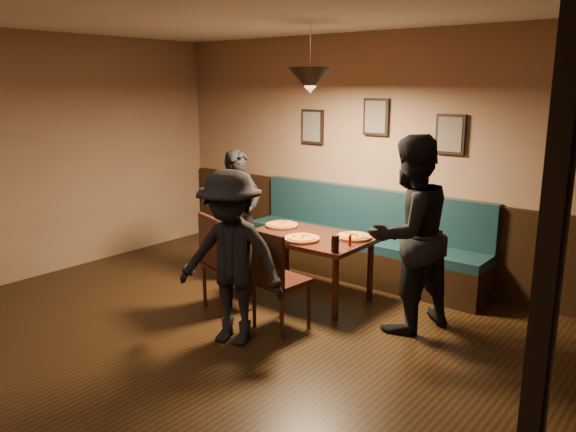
# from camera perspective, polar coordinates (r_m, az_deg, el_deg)

# --- Properties ---
(floor) EXTENTS (7.00, 7.00, 0.00)m
(floor) POSITION_cam_1_polar(r_m,az_deg,el_deg) (4.61, -15.09, -16.11)
(floor) COLOR black
(floor) RESTS_ON ground
(wall_back) EXTENTS (6.00, 0.00, 6.00)m
(wall_back) POSITION_cam_1_polar(r_m,az_deg,el_deg) (6.75, 8.81, 5.97)
(wall_back) COLOR #8C704F
(wall_back) RESTS_ON ground
(wainscot) EXTENTS (5.88, 0.06, 1.00)m
(wainscot) POSITION_cam_1_polar(r_m,az_deg,el_deg) (6.89, 8.43, -1.51)
(wainscot) COLOR black
(wainscot) RESTS_ON ground
(booth_bench) EXTENTS (3.00, 0.60, 1.00)m
(booth_bench) POSITION_cam_1_polar(r_m,az_deg,el_deg) (6.66, 7.26, -1.97)
(booth_bench) COLOR #0F232D
(booth_bench) RESTS_ON ground
(picture_left) EXTENTS (0.32, 0.04, 0.42)m
(picture_left) POSITION_cam_1_polar(r_m,az_deg,el_deg) (7.18, 2.46, 8.93)
(picture_left) COLOR black
(picture_left) RESTS_ON wall_back
(picture_center) EXTENTS (0.32, 0.04, 0.42)m
(picture_center) POSITION_cam_1_polar(r_m,az_deg,el_deg) (6.68, 8.82, 9.77)
(picture_center) COLOR black
(picture_center) RESTS_ON wall_back
(picture_right) EXTENTS (0.32, 0.04, 0.42)m
(picture_right) POSITION_cam_1_polar(r_m,az_deg,el_deg) (6.29, 15.95, 7.87)
(picture_right) COLOR black
(picture_right) RESTS_ON wall_back
(pendant_lamp) EXTENTS (0.44, 0.44, 0.25)m
(pendant_lamp) POSITION_cam_1_polar(r_m,az_deg,el_deg) (5.73, 2.24, 13.41)
(pendant_lamp) COLOR black
(pendant_lamp) RESTS_ON ceiling
(dining_table) EXTENTS (1.27, 0.82, 0.68)m
(dining_table) POSITION_cam_1_polar(r_m,az_deg,el_deg) (6.03, 2.08, -5.08)
(dining_table) COLOR black
(dining_table) RESTS_ON floor
(chair_near_left) EXTENTS (0.54, 0.54, 0.98)m
(chair_near_left) POSITION_cam_1_polar(r_m,az_deg,el_deg) (5.73, -5.97, -4.54)
(chair_near_left) COLOR #33160E
(chair_near_left) RESTS_ON floor
(chair_near_right) EXTENTS (0.45, 0.45, 0.95)m
(chair_near_right) POSITION_cam_1_polar(r_m,az_deg,el_deg) (5.25, -0.66, -6.28)
(chair_near_right) COLOR black
(chair_near_right) RESTS_ON floor
(diner_left) EXTENTS (0.51, 0.63, 1.50)m
(diner_left) POSITION_cam_1_polar(r_m,az_deg,el_deg) (6.49, -4.86, -0.01)
(diner_left) COLOR black
(diner_left) RESTS_ON floor
(diner_right) EXTENTS (0.94, 1.05, 1.79)m
(diner_right) POSITION_cam_1_polar(r_m,az_deg,el_deg) (5.24, 12.01, -1.80)
(diner_right) COLOR black
(diner_right) RESTS_ON floor
(diner_front) EXTENTS (1.10, 0.80, 1.53)m
(diner_front) POSITION_cam_1_polar(r_m,az_deg,el_deg) (4.90, -5.73, -4.23)
(diner_front) COLOR black
(diner_front) RESTS_ON floor
(pizza_a) EXTENTS (0.43, 0.43, 0.04)m
(pizza_a) POSITION_cam_1_polar(r_m,az_deg,el_deg) (6.28, -0.62, -0.90)
(pizza_a) COLOR #CB6726
(pizza_a) RESTS_ON dining_table
(pizza_b) EXTENTS (0.41, 0.41, 0.04)m
(pizza_b) POSITION_cam_1_polar(r_m,az_deg,el_deg) (5.73, 1.40, -2.27)
(pizza_b) COLOR orange
(pizza_b) RESTS_ON dining_table
(pizza_c) EXTENTS (0.44, 0.44, 0.04)m
(pizza_c) POSITION_cam_1_polar(r_m,az_deg,el_deg) (5.84, 6.60, -2.06)
(pizza_c) COLOR gold
(pizza_c) RESTS_ON dining_table
(soda_glass) EXTENTS (0.08, 0.08, 0.16)m
(soda_glass) POSITION_cam_1_polar(r_m,az_deg,el_deg) (5.35, 4.74, -2.76)
(soda_glass) COLOR black
(soda_glass) RESTS_ON dining_table
(tabasco_bottle) EXTENTS (0.04, 0.04, 0.13)m
(tabasco_bottle) POSITION_cam_1_polar(r_m,az_deg,el_deg) (5.55, 6.22, -2.37)
(tabasco_bottle) COLOR #9C1405
(tabasco_bottle) RESTS_ON dining_table
(napkin_a) EXTENTS (0.19, 0.19, 0.01)m
(napkin_a) POSITION_cam_1_polar(r_m,az_deg,el_deg) (6.44, -0.65, -0.70)
(napkin_a) COLOR #1B671F
(napkin_a) RESTS_ON dining_table
(napkin_b) EXTENTS (0.14, 0.14, 0.01)m
(napkin_b) POSITION_cam_1_polar(r_m,az_deg,el_deg) (6.07, -3.55, -1.59)
(napkin_b) COLOR #1F742F
(napkin_b) RESTS_ON dining_table
(cutlery_set) EXTENTS (0.19, 0.04, 0.00)m
(cutlery_set) POSITION_cam_1_polar(r_m,az_deg,el_deg) (5.62, -0.09, -2.77)
(cutlery_set) COLOR silver
(cutlery_set) RESTS_ON dining_table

